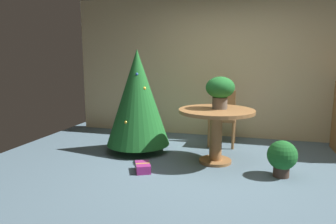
{
  "coord_description": "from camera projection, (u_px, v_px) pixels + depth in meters",
  "views": [
    {
      "loc": [
        0.41,
        -3.53,
        1.43
      ],
      "look_at": [
        -0.63,
        0.21,
        0.76
      ],
      "focal_mm": 32.51,
      "sensor_mm": 36.0,
      "label": 1
    }
  ],
  "objects": [
    {
      "name": "gift_box_purple",
      "position": [
        143.0,
        167.0,
        3.93
      ],
      "size": [
        0.28,
        0.32,
        0.11
      ],
      "color": "#9E287A",
      "rests_on": "ground_plane"
    },
    {
      "name": "holiday_tree",
      "position": [
        138.0,
        98.0,
        4.69
      ],
      "size": [
        0.98,
        0.98,
        1.59
      ],
      "color": "brown",
      "rests_on": "ground_plane"
    },
    {
      "name": "round_dining_table",
      "position": [
        216.0,
        123.0,
        4.2
      ],
      "size": [
        1.04,
        1.04,
        0.76
      ],
      "color": "#9E6B3D",
      "rests_on": "ground_plane"
    },
    {
      "name": "back_wall_panel",
      "position": [
        230.0,
        67.0,
        5.57
      ],
      "size": [
        6.0,
        0.1,
        2.6
      ],
      "primitive_type": "cube",
      "color": "beige",
      "rests_on": "ground_plane"
    },
    {
      "name": "ground_plane",
      "position": [
        213.0,
        179.0,
        3.7
      ],
      "size": [
        6.6,
        6.6,
        0.0
      ],
      "primitive_type": "plane",
      "color": "slate"
    },
    {
      "name": "potted_plant",
      "position": [
        282.0,
        157.0,
        3.73
      ],
      "size": [
        0.36,
        0.36,
        0.46
      ],
      "color": "#4C382D",
      "rests_on": "ground_plane"
    },
    {
      "name": "flower_vase",
      "position": [
        220.0,
        89.0,
        4.17
      ],
      "size": [
        0.4,
        0.4,
        0.45
      ],
      "color": "#665B51",
      "rests_on": "round_dining_table"
    },
    {
      "name": "wooden_chair_far",
      "position": [
        223.0,
        114.0,
        5.16
      ],
      "size": [
        0.43,
        0.45,
        0.91
      ],
      "color": "#9E6B3D",
      "rests_on": "ground_plane"
    }
  ]
}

